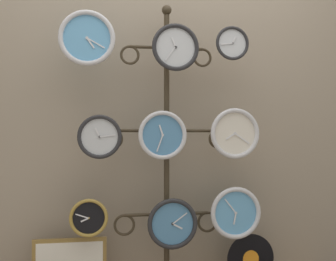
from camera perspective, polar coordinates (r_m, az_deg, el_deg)
The scene contains 12 objects.
shop_wall at distance 2.63m, azimuth -0.78°, elevation 8.29°, with size 4.40×0.04×2.80m.
display_stand at distance 2.48m, azimuth -0.20°, elevation -11.68°, with size 0.78×0.44×1.80m.
clock_top_left at distance 2.38m, azimuth -11.68°, elevation 12.99°, with size 0.33×0.04×0.33m.
clock_top_center at distance 2.39m, azimuth 1.09°, elevation 11.96°, with size 0.28×0.04×0.28m.
clock_top_right at distance 2.52m, azimuth 9.28°, elevation 12.37°, with size 0.21×0.04×0.21m.
clock_middle_left at distance 2.31m, azimuth -9.89°, elevation -0.91°, with size 0.26×0.04×0.26m.
clock_middle_center at distance 2.33m, azimuth -0.80°, elevation -0.67°, with size 0.29×0.04×0.29m.
clock_middle_right at distance 2.44m, azimuth 9.67°, elevation -0.43°, with size 0.31×0.04×0.31m.
clock_bottom_left at distance 2.37m, azimuth -11.43°, elevation -12.32°, with size 0.22×0.04×0.22m.
clock_bottom_center at distance 2.39m, azimuth 0.66°, elevation -13.36°, with size 0.30×0.04×0.30m.
clock_bottom_right at distance 2.49m, azimuth 9.78°, elevation -11.70°, with size 0.32×0.04×0.32m.
vinyl_record at distance 2.65m, azimuth 11.91°, elevation -17.72°, with size 0.31×0.01×0.31m.
Camera 1 is at (-0.40, -1.99, 0.97)m, focal length 42.00 mm.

